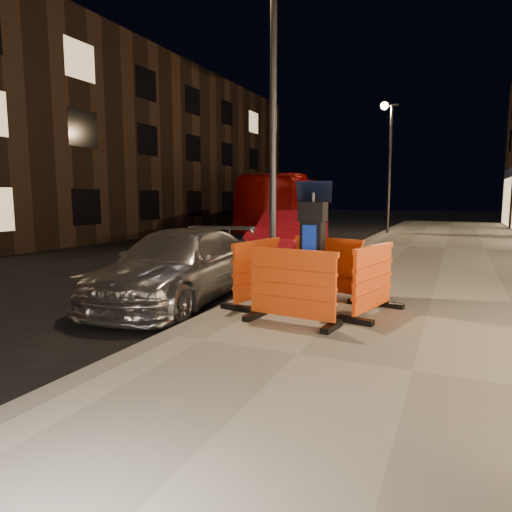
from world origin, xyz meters
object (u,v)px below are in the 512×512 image
at_px(barrier_back, 328,267).
at_px(barrier_bldgside, 373,280).
at_px(barrier_kerbside, 257,272).
at_px(car_red, 290,259).
at_px(parking_kiosk, 312,250).
at_px(barrier_front, 292,287).
at_px(bus_doubledecker, 286,232).
at_px(car_silver, 179,301).

bearing_deg(barrier_back, barrier_bldgside, -30.64).
distance_m(barrier_kerbside, car_red, 6.65).
distance_m(parking_kiosk, barrier_kerbside, 1.04).
distance_m(parking_kiosk, barrier_front, 1.04).
bearing_deg(barrier_back, bus_doubledecker, 127.12).
height_order(parking_kiosk, barrier_back, parking_kiosk).
bearing_deg(barrier_back, barrier_kerbside, -120.64).
distance_m(barrier_back, barrier_kerbside, 1.34).
bearing_deg(car_silver, barrier_kerbside, -10.23).
bearing_deg(barrier_back, barrier_front, -75.64).
xyz_separation_m(barrier_back, car_silver, (-2.61, -0.81, -0.68)).
xyz_separation_m(barrier_back, car_red, (-2.63, 5.44, -0.68)).
height_order(barrier_kerbside, barrier_bldgside, same).
bearing_deg(barrier_bldgside, barrier_kerbside, 103.36).
bearing_deg(barrier_back, car_silver, -148.42).
bearing_deg(car_silver, barrier_front, -28.06).
relative_size(parking_kiosk, bus_doubledecker, 0.17).
relative_size(barrier_kerbside, bus_doubledecker, 0.12).
bearing_deg(car_red, car_silver, -94.80).
bearing_deg(parking_kiosk, barrier_bldgside, 11.36).
xyz_separation_m(barrier_back, bus_doubledecker, (-6.34, 15.11, -0.68)).
xyz_separation_m(parking_kiosk, barrier_bldgside, (0.95, 0.00, -0.42)).
bearing_deg(car_silver, bus_doubledecker, 97.90).
bearing_deg(barrier_bldgside, barrier_front, 148.36).
bearing_deg(parking_kiosk, barrier_front, -78.64).
bearing_deg(car_silver, car_red, 84.95).
xyz_separation_m(barrier_bldgside, car_red, (-3.58, 6.39, -0.68)).
height_order(car_silver, car_red, car_red).
xyz_separation_m(barrier_kerbside, bus_doubledecker, (-5.39, 16.06, -0.68)).
height_order(parking_kiosk, barrier_bldgside, parking_kiosk).
distance_m(parking_kiosk, barrier_bldgside, 1.04).
bearing_deg(car_red, parking_kiosk, -72.67).
relative_size(barrier_back, car_red, 0.30).
bearing_deg(car_red, barrier_front, -75.33).
bearing_deg(parking_kiosk, barrier_kerbside, -168.64).
relative_size(parking_kiosk, barrier_bldgside, 1.40).
bearing_deg(car_silver, barrier_bldgside, -7.60).
relative_size(barrier_front, barrier_back, 1.00).
height_order(barrier_front, barrier_back, same).
bearing_deg(bus_doubledecker, car_red, -78.43).
xyz_separation_m(parking_kiosk, car_silver, (-2.61, 0.14, -1.09)).
bearing_deg(car_red, barrier_bldgside, -65.79).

